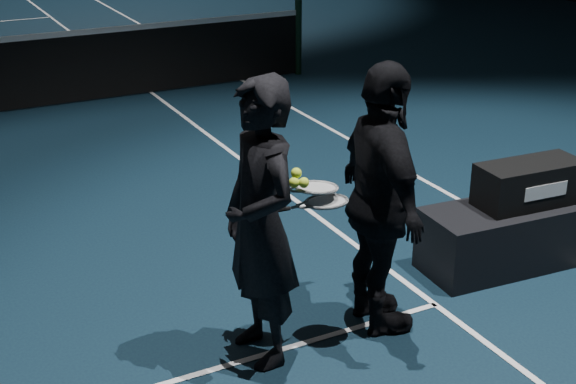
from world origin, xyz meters
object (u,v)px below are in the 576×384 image
object	(u,v)px
player_a	(260,224)
player_b	(381,202)
tennis_balls	(298,180)
racket_upper	(317,187)
racket_bag	(529,183)
racket_lower	(327,201)
player_bench	(523,232)

from	to	relation	value
player_a	player_b	bearing A→B (deg)	85.22
player_a	tennis_balls	size ratio (longest dim) A/B	15.42
racket_upper	tennis_balls	xyz separation A→B (m)	(-0.15, -0.03, 0.09)
racket_bag	tennis_balls	world-z (taller)	tennis_balls
player_b	tennis_balls	world-z (taller)	player_b
racket_bag	player_a	world-z (taller)	player_a
racket_lower	racket_upper	distance (m)	0.11
player_bench	player_b	distance (m)	1.71
player_bench	racket_lower	xyz separation A→B (m)	(-1.95, -0.24, 0.75)
racket_lower	tennis_balls	bearing A→B (deg)	178.53
player_a	racket_lower	xyz separation A→B (m)	(0.45, -0.02, 0.07)
tennis_balls	racket_bag	bearing A→B (deg)	6.03
racket_bag	racket_upper	distance (m)	2.05
racket_bag	player_b	distance (m)	1.59
player_bench	racket_lower	size ratio (longest dim) A/B	2.46
racket_lower	racket_upper	world-z (taller)	racket_upper
racket_bag	racket_lower	xyz separation A→B (m)	(-1.95, -0.24, 0.33)
player_bench	racket_upper	world-z (taller)	racket_upper
racket_upper	tennis_balls	world-z (taller)	tennis_balls
player_bench	player_b	bearing A→B (deg)	-166.42
player_a	tennis_balls	distance (m)	0.36
player_b	racket_lower	distance (m)	0.41
player_bench	player_a	world-z (taller)	player_a
racket_bag	racket_lower	size ratio (longest dim) A/B	1.23
player_bench	player_b	world-z (taller)	player_b
player_bench	racket_upper	xyz separation A→B (m)	(-2.00, -0.20, 0.83)
player_bench	player_a	distance (m)	2.50
player_bench	player_a	bearing A→B (deg)	-170.87
racket_bag	tennis_balls	size ratio (longest dim) A/B	6.98
racket_upper	tennis_balls	distance (m)	0.17
racket_lower	tennis_balls	distance (m)	0.26
player_a	tennis_balls	xyz separation A→B (m)	(0.25, -0.01, 0.25)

